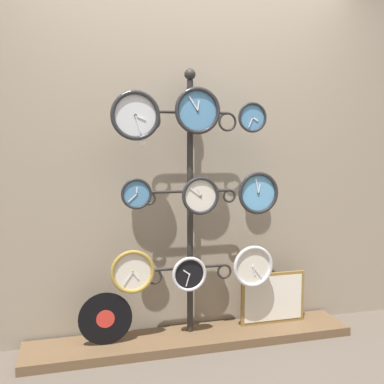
% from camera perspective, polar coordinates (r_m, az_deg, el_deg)
% --- Properties ---
extents(ground_plane, '(12.00, 12.00, 0.00)m').
position_cam_1_polar(ground_plane, '(2.89, 2.02, -21.35)').
color(ground_plane, brown).
extents(shop_wall, '(4.40, 0.04, 2.80)m').
position_cam_1_polar(shop_wall, '(3.13, -1.02, 7.24)').
color(shop_wall, gray).
rests_on(shop_wall, ground_plane).
extents(low_shelf, '(2.20, 0.36, 0.06)m').
position_cam_1_polar(low_shelf, '(3.18, 0.05, -18.12)').
color(low_shelf, brown).
rests_on(low_shelf, ground_plane).
extents(display_stand, '(0.65, 0.39, 1.82)m').
position_cam_1_polar(display_stand, '(3.05, -0.25, -7.01)').
color(display_stand, '#282623').
rests_on(display_stand, ground_plane).
extents(clock_top_left, '(0.31, 0.04, 0.31)m').
position_cam_1_polar(clock_top_left, '(2.82, -7.20, 9.62)').
color(clock_top_left, silver).
extents(clock_top_center, '(0.30, 0.04, 0.30)m').
position_cam_1_polar(clock_top_center, '(2.91, 0.70, 10.28)').
color(clock_top_center, '#4C84B2').
extents(clock_top_right, '(0.20, 0.04, 0.20)m').
position_cam_1_polar(clock_top_right, '(3.03, 7.64, 9.36)').
color(clock_top_right, '#4C84B2').
extents(clock_middle_left, '(0.20, 0.04, 0.20)m').
position_cam_1_polar(clock_middle_left, '(2.82, -7.08, -0.23)').
color(clock_middle_left, '#4C84B2').
extents(clock_middle_center, '(0.25, 0.04, 0.25)m').
position_cam_1_polar(clock_middle_center, '(2.90, 1.07, -0.47)').
color(clock_middle_center, silver).
extents(clock_middle_right, '(0.29, 0.04, 0.29)m').
position_cam_1_polar(clock_middle_right, '(3.04, 8.39, -0.13)').
color(clock_middle_right, '#60A8DB').
extents(clock_bottom_left, '(0.28, 0.04, 0.28)m').
position_cam_1_polar(clock_bottom_left, '(2.92, -7.56, -9.99)').
color(clock_bottom_left, silver).
extents(clock_bottom_center, '(0.23, 0.04, 0.23)m').
position_cam_1_polar(clock_bottom_center, '(2.99, -0.37, -10.37)').
color(clock_bottom_center, black).
extents(clock_bottom_right, '(0.29, 0.04, 0.29)m').
position_cam_1_polar(clock_bottom_right, '(3.12, 7.74, -9.33)').
color(clock_bottom_right, silver).
extents(vinyl_record, '(0.34, 0.01, 0.34)m').
position_cam_1_polar(vinyl_record, '(3.01, -10.93, -15.53)').
color(vinyl_record, black).
rests_on(vinyl_record, low_shelf).
extents(picture_frame, '(0.48, 0.02, 0.37)m').
position_cam_1_polar(picture_frame, '(3.34, 10.24, -13.10)').
color(picture_frame, olive).
rests_on(picture_frame, low_shelf).
extents(price_tag_upper, '(0.04, 0.00, 0.03)m').
position_cam_1_polar(price_tag_upper, '(2.82, -6.31, 6.24)').
color(price_tag_upper, white).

